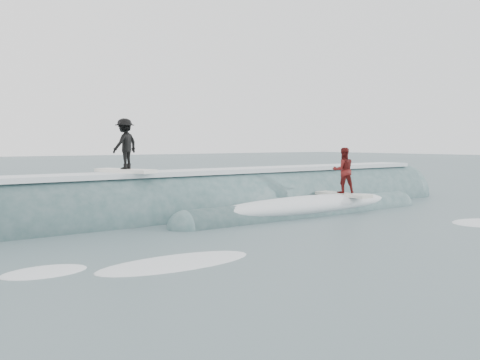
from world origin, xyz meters
TOP-DOWN VIEW (x-y plane):
  - ground at (0.00, 0.00)m, footprint 160.00×160.00m
  - breaking_wave at (0.18, 5.78)m, footprint 21.11×4.11m
  - surfer_black at (-3.36, 6.00)m, footprint 1.18×2.07m
  - surfer_red at (3.36, 3.80)m, footprint 0.91×2.02m
  - whitewater at (0.60, -1.29)m, footprint 15.41×6.78m
  - far_swells at (-0.87, 17.65)m, footprint 40.20×8.65m

SIDE VIEW (x-z plane):
  - ground at x=0.00m, z-range 0.00..0.00m
  - whitewater at x=0.60m, z-range -0.05..0.05m
  - far_swells at x=-0.87m, z-range -0.40..0.40m
  - breaking_wave at x=0.18m, z-range -1.30..1.37m
  - surfer_red at x=3.36m, z-range 0.42..2.02m
  - surfer_black at x=-3.36m, z-range 1.35..2.89m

